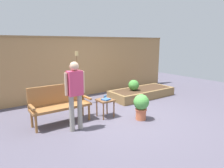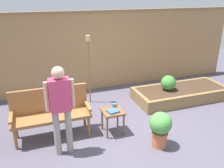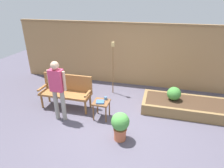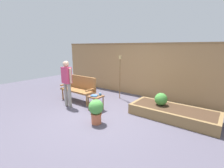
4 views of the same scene
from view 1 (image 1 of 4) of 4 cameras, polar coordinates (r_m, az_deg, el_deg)
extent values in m
plane|color=#514C5B|center=(5.55, 2.93, -9.07)|extent=(14.00, 14.00, 0.00)
cube|color=#A37A4C|center=(7.46, -9.45, 4.50)|extent=(8.40, 0.10, 2.10)
cube|color=olive|center=(7.41, -9.74, 12.81)|extent=(8.40, 0.14, 0.06)
cylinder|color=#936033|center=(5.58, -8.27, -6.89)|extent=(0.06, 0.06, 0.40)
cylinder|color=#936033|center=(5.28, -6.47, -7.94)|extent=(0.06, 0.06, 0.40)
cylinder|color=#936033|center=(5.16, -21.60, -9.20)|extent=(0.06, 0.06, 0.40)
cylinder|color=#936033|center=(4.83, -20.54, -10.55)|extent=(0.06, 0.06, 0.40)
cube|color=#936033|center=(5.10, -14.06, -6.21)|extent=(1.44, 0.48, 0.06)
cube|color=#936033|center=(5.22, -15.05, -2.78)|extent=(1.44, 0.06, 0.48)
cube|color=#936033|center=(4.87, -21.74, -5.96)|extent=(0.06, 0.48, 0.04)
cube|color=#936033|center=(5.33, -7.21, -3.69)|extent=(0.06, 0.48, 0.04)
cylinder|color=brown|center=(5.67, -1.42, -6.24)|extent=(0.04, 0.04, 0.44)
cylinder|color=brown|center=(5.42, 0.54, -7.12)|extent=(0.04, 0.04, 0.44)
cylinder|color=brown|center=(5.51, -4.29, -6.84)|extent=(0.04, 0.04, 0.44)
cylinder|color=brown|center=(5.24, -2.41, -7.79)|extent=(0.04, 0.04, 0.44)
cube|color=brown|center=(5.38, -1.91, -4.57)|extent=(0.40, 0.40, 0.04)
cylinder|color=teal|center=(5.51, -2.00, -3.54)|extent=(0.07, 0.07, 0.08)
torus|color=teal|center=(5.53, -1.64, -3.48)|extent=(0.06, 0.01, 0.06)
cube|color=#38609E|center=(5.32, -1.72, -4.33)|extent=(0.24, 0.22, 0.04)
cylinder|color=#C66642|center=(5.35, 8.12, -8.53)|extent=(0.26, 0.26, 0.25)
cylinder|color=#C66642|center=(5.30, 8.16, -7.07)|extent=(0.30, 0.30, 0.04)
sphere|color=#4C9942|center=(5.24, 8.22, -5.04)|extent=(0.40, 0.40, 0.40)
cube|color=olive|center=(7.15, 10.87, -3.23)|extent=(2.40, 0.09, 0.30)
cube|color=olive|center=(7.78, 6.05, -1.85)|extent=(2.40, 0.09, 0.30)
cube|color=olive|center=(6.74, 1.20, -3.94)|extent=(0.09, 0.82, 0.30)
cube|color=olive|center=(8.28, 14.17, -1.32)|extent=(0.09, 0.82, 0.30)
cube|color=#422D1E|center=(7.46, 8.36, -2.51)|extent=(2.22, 0.82, 0.30)
cylinder|color=brown|center=(7.18, 6.08, -1.54)|extent=(0.04, 0.04, 0.06)
sphere|color=#428938|center=(7.14, 6.11, -0.32)|extent=(0.37, 0.37, 0.37)
cylinder|color=brown|center=(6.53, -9.66, 1.03)|extent=(0.03, 0.03, 1.55)
cylinder|color=tan|center=(6.43, -9.92, 8.41)|extent=(0.10, 0.10, 0.13)
cylinder|color=gray|center=(4.71, -9.00, -7.75)|extent=(0.11, 0.11, 0.82)
cylinder|color=gray|center=(4.63, -11.23, -8.18)|extent=(0.11, 0.11, 0.82)
cube|color=#D13D66|center=(4.49, -10.41, 0.23)|extent=(0.32, 0.20, 0.54)
cylinder|color=tan|center=(4.58, -8.15, 0.52)|extent=(0.07, 0.07, 0.49)
cylinder|color=tan|center=(4.41, -12.76, -0.07)|extent=(0.07, 0.07, 0.49)
sphere|color=tan|center=(4.43, -10.59, 4.92)|extent=(0.20, 0.20, 0.20)
camera|label=2|loc=(1.71, 38.75, 31.41)|focal=37.87mm
camera|label=3|loc=(4.26, 52.68, 19.52)|focal=30.43mm
camera|label=4|loc=(6.27, 49.58, 8.21)|focal=26.18mm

